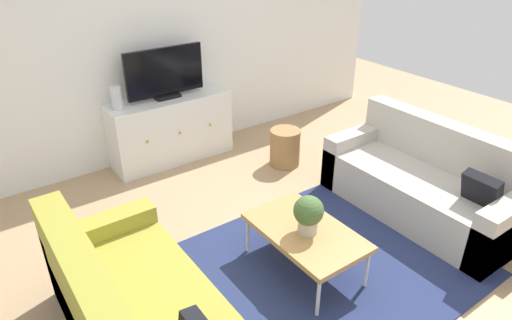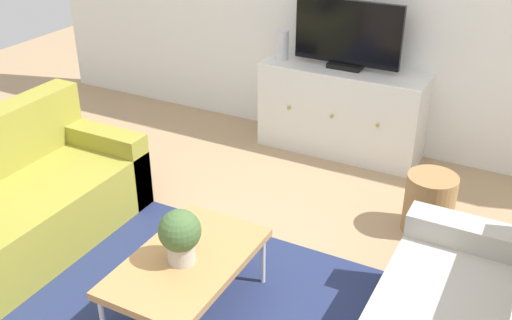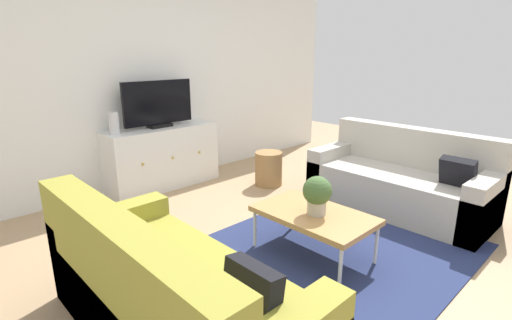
% 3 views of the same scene
% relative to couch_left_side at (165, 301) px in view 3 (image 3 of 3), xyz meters
% --- Properties ---
extents(ground_plane, '(10.00, 10.00, 0.00)m').
position_rel_couch_left_side_xyz_m(ground_plane, '(1.43, 0.10, -0.29)').
color(ground_plane, tan).
extents(wall_back, '(6.40, 0.12, 2.70)m').
position_rel_couch_left_side_xyz_m(wall_back, '(1.43, 2.65, 1.06)').
color(wall_back, white).
rests_on(wall_back, ground_plane).
extents(area_rug, '(2.50, 1.90, 0.01)m').
position_rel_couch_left_side_xyz_m(area_rug, '(1.43, -0.05, -0.28)').
color(area_rug, navy).
rests_on(area_rug, ground_plane).
extents(couch_left_side, '(0.81, 1.80, 0.85)m').
position_rel_couch_left_side_xyz_m(couch_left_side, '(0.00, 0.00, 0.00)').
color(couch_left_side, olive).
rests_on(couch_left_side, ground_plane).
extents(couch_right_side, '(0.81, 1.80, 0.85)m').
position_rel_couch_left_side_xyz_m(couch_right_side, '(2.87, 0.00, 0.00)').
color(couch_right_side, '#B2ADA3').
rests_on(couch_right_side, ground_plane).
extents(coffee_table, '(0.57, 0.94, 0.39)m').
position_rel_couch_left_side_xyz_m(coffee_table, '(1.39, 0.03, 0.07)').
color(coffee_table, '#B7844C').
rests_on(coffee_table, ground_plane).
extents(potted_plant, '(0.23, 0.23, 0.31)m').
position_rel_couch_left_side_xyz_m(potted_plant, '(1.38, 0.00, 0.27)').
color(potted_plant, '#B7B2A8').
rests_on(potted_plant, coffee_table).
extents(tv_console, '(1.38, 0.47, 0.75)m').
position_rel_couch_left_side_xyz_m(tv_console, '(1.40, 2.37, 0.09)').
color(tv_console, white).
rests_on(tv_console, ground_plane).
extents(flat_screen_tv, '(0.89, 0.16, 0.56)m').
position_rel_couch_left_side_xyz_m(flat_screen_tv, '(1.40, 2.39, 0.74)').
color(flat_screen_tv, black).
rests_on(flat_screen_tv, tv_console).
extents(glass_vase, '(0.11, 0.11, 0.24)m').
position_rel_couch_left_side_xyz_m(glass_vase, '(0.83, 2.37, 0.59)').
color(glass_vase, silver).
rests_on(glass_vase, tv_console).
extents(wicker_basket, '(0.34, 0.34, 0.42)m').
position_rel_couch_left_side_xyz_m(wicker_basket, '(2.37, 1.50, -0.07)').
color(wicker_basket, '#9E7547').
rests_on(wicker_basket, ground_plane).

